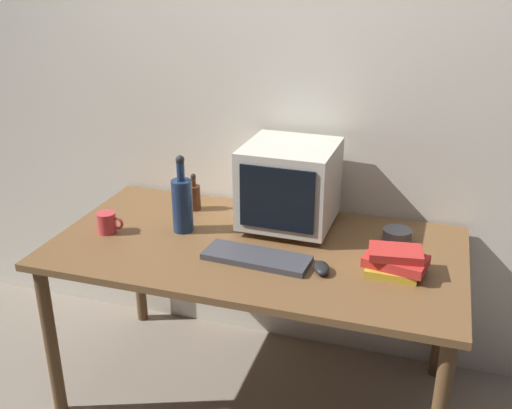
# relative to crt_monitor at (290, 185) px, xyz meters

# --- Properties ---
(ground_plane) EXTENTS (6.00, 6.00, 0.00)m
(ground_plane) POSITION_rel_crt_monitor_xyz_m (-0.08, -0.22, -0.95)
(ground_plane) COLOR gray
(back_wall) EXTENTS (4.00, 0.08, 2.50)m
(back_wall) POSITION_rel_crt_monitor_xyz_m (-0.08, 0.28, 0.30)
(back_wall) COLOR silver
(back_wall) RESTS_ON ground
(desk) EXTENTS (1.68, 0.88, 0.76)m
(desk) POSITION_rel_crt_monitor_xyz_m (-0.08, -0.22, -0.27)
(desk) COLOR brown
(desk) RESTS_ON ground
(crt_monitor) EXTENTS (0.39, 0.40, 0.37)m
(crt_monitor) POSITION_rel_crt_monitor_xyz_m (0.00, 0.00, 0.00)
(crt_monitor) COLOR beige
(crt_monitor) RESTS_ON desk
(keyboard) EXTENTS (0.43, 0.18, 0.02)m
(keyboard) POSITION_rel_crt_monitor_xyz_m (-0.04, -0.35, -0.18)
(keyboard) COLOR #3F3F47
(keyboard) RESTS_ON desk
(computer_mouse) EXTENTS (0.09, 0.11, 0.04)m
(computer_mouse) POSITION_rel_crt_monitor_xyz_m (0.22, -0.37, -0.17)
(computer_mouse) COLOR black
(computer_mouse) RESTS_ON desk
(bottle_tall) EXTENTS (0.09, 0.09, 0.34)m
(bottle_tall) POSITION_rel_crt_monitor_xyz_m (-0.42, -0.18, -0.06)
(bottle_tall) COLOR navy
(bottle_tall) RESTS_ON desk
(bottle_short) EXTENTS (0.06, 0.06, 0.18)m
(bottle_short) POSITION_rel_crt_monitor_xyz_m (-0.47, 0.05, -0.13)
(bottle_short) COLOR #472314
(bottle_short) RESTS_ON desk
(book_stack) EXTENTS (0.25, 0.19, 0.10)m
(book_stack) POSITION_rel_crt_monitor_xyz_m (0.48, -0.29, -0.15)
(book_stack) COLOR gold
(book_stack) RESTS_ON desk
(mug) EXTENTS (0.12, 0.08, 0.09)m
(mug) POSITION_rel_crt_monitor_xyz_m (-0.72, -0.30, -0.15)
(mug) COLOR #CC383D
(mug) RESTS_ON desk
(cd_spindle) EXTENTS (0.12, 0.12, 0.04)m
(cd_spindle) POSITION_rel_crt_monitor_xyz_m (0.47, 0.01, -0.17)
(cd_spindle) COLOR #595B66
(cd_spindle) RESTS_ON desk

